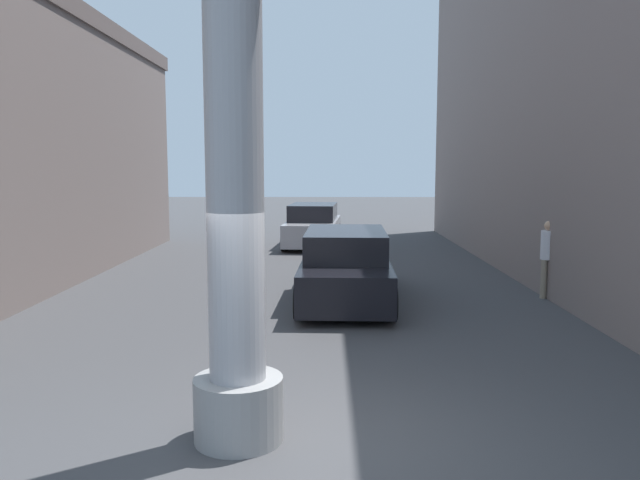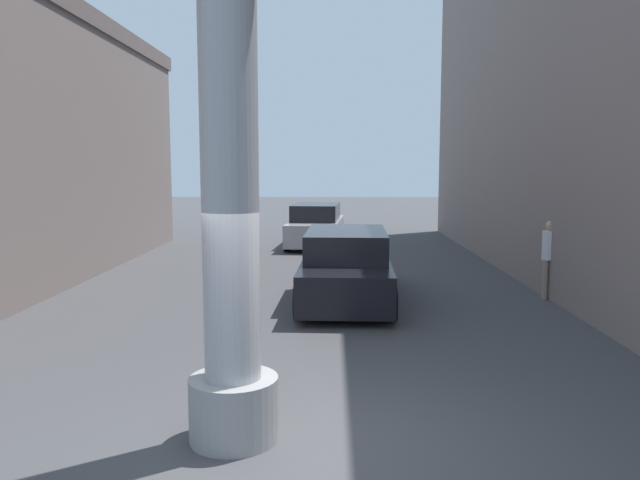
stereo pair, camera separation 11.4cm
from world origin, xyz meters
TOP-DOWN VIEW (x-y plane):
  - ground_plane at (0.00, 10.00)m, footprint 86.36×86.36m
  - street_lamp at (5.76, 7.12)m, footprint 2.51×0.28m
  - car_lead at (0.56, 7.33)m, footprint 2.14×5.25m
  - car_far at (-0.35, 16.81)m, footprint 2.22×4.89m
  - palm_tree_mid_right at (6.27, 12.64)m, footprint 2.99×3.04m
  - pedestrian_mid_right at (5.12, 7.54)m, footprint 0.45×0.45m

SIDE VIEW (x-z plane):
  - ground_plane at x=0.00m, z-range 0.00..0.00m
  - car_far at x=-0.35m, z-range -0.04..1.52m
  - car_lead at x=0.56m, z-range -0.04..1.52m
  - pedestrian_mid_right at x=5.12m, z-range 0.15..1.90m
  - street_lamp at x=5.76m, z-range 0.77..8.37m
  - palm_tree_mid_right at x=6.27m, z-range 1.29..10.67m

